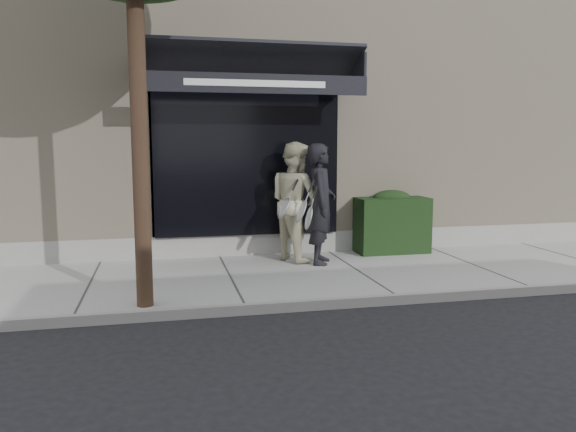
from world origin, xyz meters
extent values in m
plane|color=black|center=(0.00, 0.00, 0.00)|extent=(80.00, 80.00, 0.00)
cube|color=gray|center=(0.00, 0.00, 0.06)|extent=(20.00, 3.00, 0.12)
cube|color=gray|center=(0.00, -1.55, 0.07)|extent=(20.00, 0.10, 0.14)
cube|color=beige|center=(0.00, 5.00, 2.75)|extent=(14.00, 7.00, 5.50)
cube|color=gray|center=(0.00, 1.70, 0.25)|extent=(14.02, 0.42, 0.50)
cube|color=black|center=(-1.50, 1.55, 1.80)|extent=(3.20, 0.30, 2.60)
cube|color=gray|center=(-3.10, 1.70, 1.80)|extent=(0.08, 0.40, 2.60)
cube|color=gray|center=(0.10, 1.70, 1.80)|extent=(0.08, 0.40, 2.60)
cube|color=gray|center=(-1.50, 1.70, 3.14)|extent=(3.36, 0.40, 0.12)
cube|color=black|center=(-1.50, 1.00, 3.40)|extent=(3.60, 1.03, 0.55)
cube|color=black|center=(-1.50, 0.50, 3.01)|extent=(3.60, 0.05, 0.30)
cube|color=white|center=(-1.50, 0.47, 3.01)|extent=(2.20, 0.01, 0.10)
cube|color=black|center=(-3.28, 1.00, 3.32)|extent=(0.04, 1.00, 0.45)
cube|color=black|center=(0.28, 1.00, 3.32)|extent=(0.04, 1.00, 0.45)
cube|color=black|center=(1.10, 1.25, 0.62)|extent=(1.30, 0.70, 1.00)
ellipsoid|color=black|center=(1.10, 1.25, 1.12)|extent=(0.71, 0.38, 0.27)
cylinder|color=black|center=(-3.20, -1.30, 2.40)|extent=(0.20, 0.20, 4.80)
imported|color=black|center=(-0.42, 0.58, 1.11)|extent=(0.68, 0.84, 1.98)
torus|color=silver|center=(-0.72, 0.25, 0.93)|extent=(0.11, 0.31, 0.30)
cylinder|color=silver|center=(-0.72, 0.25, 0.93)|extent=(0.08, 0.27, 0.26)
cylinder|color=silver|center=(-0.72, 0.25, 0.93)|extent=(0.18, 0.03, 0.06)
cylinder|color=black|center=(-0.72, 0.25, 0.93)|extent=(0.20, 0.04, 0.08)
torus|color=silver|center=(-0.85, 0.17, 1.04)|extent=(0.14, 0.30, 0.29)
cylinder|color=silver|center=(-0.85, 0.17, 1.04)|extent=(0.11, 0.27, 0.25)
cylinder|color=silver|center=(-0.85, 0.17, 1.04)|extent=(0.17, 0.02, 0.09)
cylinder|color=black|center=(-0.85, 0.17, 1.04)|extent=(0.20, 0.03, 0.10)
imported|color=beige|center=(-0.77, 0.96, 1.12)|extent=(1.09, 1.20, 2.00)
torus|color=silver|center=(-1.05, 0.58, 1.05)|extent=(0.18, 0.31, 0.28)
cylinder|color=silver|center=(-1.05, 0.58, 1.05)|extent=(0.15, 0.28, 0.24)
cylinder|color=silver|center=(-1.05, 0.58, 1.05)|extent=(0.17, 0.03, 0.10)
cylinder|color=black|center=(-1.05, 0.58, 1.05)|extent=(0.19, 0.05, 0.12)
camera|label=1|loc=(-2.96, -8.21, 2.10)|focal=35.00mm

